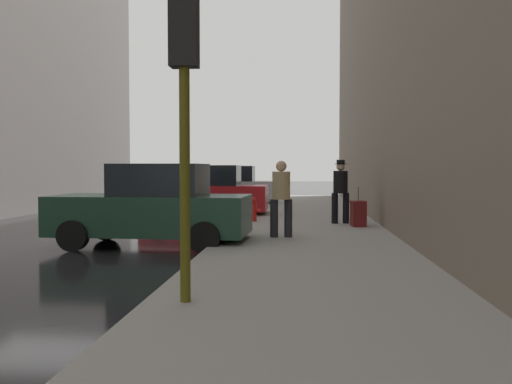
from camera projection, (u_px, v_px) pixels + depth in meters
name	position (u px, v px, depth m)	size (l,w,h in m)	color
ground_plane	(40.00, 244.00, 12.76)	(120.00, 120.00, 0.00)	black
sidewalk	(308.00, 243.00, 12.30)	(4.00, 40.00, 0.15)	gray
parked_dark_green_sedan	(153.00, 207.00, 12.34)	(4.27, 2.18, 1.79)	#193828
parked_red_hatchback	(207.00, 193.00, 19.42)	(4.20, 2.06, 1.79)	#B2191E
parked_silver_sedan	(229.00, 187.00, 25.58)	(4.20, 2.06, 1.79)	#B7BABF
fire_hydrant	(253.00, 209.00, 16.60)	(0.42, 0.22, 0.70)	red
traffic_light	(184.00, 75.00, 6.51)	(0.32, 0.32, 3.60)	#514C0F
pedestrian_with_fedora	(341.00, 188.00, 15.90)	(0.52, 0.46, 1.78)	black
pedestrian_in_tan_coat	(281.00, 195.00, 12.74)	(0.52, 0.45, 1.71)	black
rolling_suitcase	(358.00, 213.00, 15.16)	(0.40, 0.59, 1.04)	#591414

